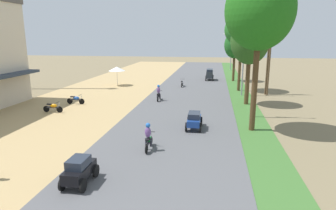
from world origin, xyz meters
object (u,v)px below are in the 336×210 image
Objects in this scene: parked_motorbike_fourth at (76,99)px; motorbike_foreground_rider at (149,137)px; median_tree_third at (242,30)px; median_tree_fourth at (235,45)px; streetlamp_near at (254,67)px; median_tree_nearest at (260,11)px; vendor_umbrella at (117,69)px; median_tree_second at (250,41)px; car_van_charcoal at (210,74)px; car_hatchback_black at (79,170)px; parked_motorbike_third at (53,107)px; streetlamp_mid at (244,53)px; car_sedan_blue at (194,119)px; streetlamp_far at (231,49)px; utility_pole_near at (268,57)px; utility_pole_far at (270,56)px; motorbike_ahead_second at (159,93)px; motorbike_ahead_third at (182,83)px.

parked_motorbike_fourth is 1.00× the size of motorbike_foreground_rider.
median_tree_fourth is (-0.17, 8.05, -1.97)m from median_tree_third.
median_tree_nearest is at bearing -95.74° from streetlamp_near.
median_tree_second is at bearing -28.39° from vendor_umbrella.
car_hatchback_black is at bearing -98.83° from car_van_charcoal.
car_van_charcoal is 1.34× the size of motorbike_foreground_rider.
parked_motorbike_third is 0.22× the size of streetlamp_mid.
parked_motorbike_third is 0.75× the size of car_van_charcoal.
car_sedan_blue is at bearing 63.14° from car_hatchback_black.
streetlamp_near is (16.39, -2.12, 3.60)m from parked_motorbike_fourth.
median_tree_fourth is 24.78m from car_sedan_blue.
streetlamp_far is (0.36, 38.18, -3.92)m from median_tree_nearest.
vendor_umbrella is 18.62m from median_tree_second.
utility_pole_near is at bearing 30.52° from parked_motorbike_third.
utility_pole_near is (3.14, 13.94, -3.86)m from median_tree_nearest.
median_tree_nearest reaches higher than vendor_umbrella.
utility_pole_far is (0.15, -0.26, 0.16)m from utility_pole_near.
median_tree_nearest is at bearing -91.61° from streetlamp_mid.
median_tree_nearest reaches higher than utility_pole_near.
streetlamp_near is 3.91× the size of motorbike_ahead_second.
median_tree_third is 22.41m from motorbike_foreground_rider.
parked_motorbike_third is at bearing 144.68° from motorbike_foreground_rider.
parked_motorbike_third is at bearing 167.80° from car_sedan_blue.
streetlamp_far is 3.98× the size of motorbike_ahead_third.
median_tree_nearest is 14.60m from car_hatchback_black.
motorbike_foreground_rider is at bearing -117.63° from utility_pole_far.
vendor_umbrella reaches higher than car_hatchback_black.
car_van_charcoal is (12.61, 18.18, 0.47)m from parked_motorbike_fourth.
utility_pole_far is at bearing 17.64° from streetlamp_mid.
median_tree_second is 1.19× the size of streetlamp_near.
median_tree_third is at bearing -66.04° from car_van_charcoal.
median_tree_second is 0.92× the size of median_tree_third.
streetlamp_far is at bearing 53.04° from vendor_umbrella.
streetlamp_far is 43.65m from motorbike_foreground_rider.
car_sedan_blue is (-7.35, -14.01, -3.70)m from utility_pole_far.
car_van_charcoal is at bearing 100.55° from streetlamp_near.
median_tree_third is (15.84, -1.35, 4.93)m from vendor_umbrella.
utility_pole_near reaches higher than streetlamp_near.
utility_pole_near is 4.55× the size of motorbike_ahead_second.
utility_pole_far is (3.21, -9.99, -0.82)m from median_tree_fourth.
median_tree_fourth is at bearing 91.51° from streetlamp_mid.
median_tree_third reaches higher than car_hatchback_black.
streetlamp_mid is 3.40× the size of car_van_charcoal.
motorbike_ahead_third is (-7.23, 4.63, -4.18)m from streetlamp_mid.
streetlamp_mid reaches higher than median_tree_fourth.
median_tree_nearest is 5.35× the size of car_hatchback_black.
median_tree_fourth is (16.10, 17.99, 4.71)m from parked_motorbike_fourth.
utility_pole_near is (3.07, -9.73, -0.98)m from median_tree_fourth.
median_tree_third is 17.76m from car_sedan_blue.
streetlamp_near reaches higher than car_sedan_blue.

